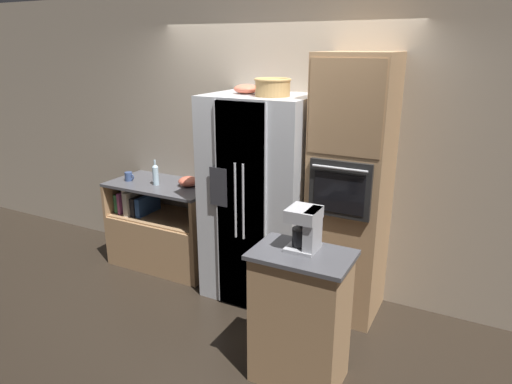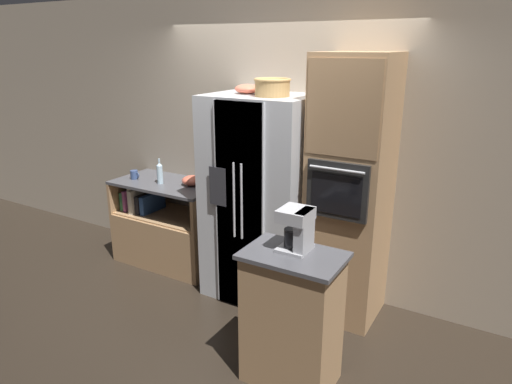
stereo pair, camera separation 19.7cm
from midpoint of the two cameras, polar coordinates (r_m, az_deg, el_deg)
The scene contains 12 objects.
ground_plane at distance 4.58m, azimuth -0.83°, elevation -12.31°, with size 20.00×20.00×0.00m, color black.
wall_back at distance 4.43m, azimuth 1.72°, elevation 6.12°, with size 12.00×0.06×2.80m.
counter_left at distance 5.10m, azimuth -12.44°, elevation -5.12°, with size 1.16×0.63×0.92m.
refrigerator at distance 4.20m, azimuth -0.82°, elevation -0.91°, with size 0.95×0.78×1.90m.
wall_oven at distance 3.91m, azimuth 10.31°, elevation 0.17°, with size 0.60×0.66×2.26m.
island_counter at distance 3.29m, azimuth 3.76°, elevation -15.37°, with size 0.67×0.45×0.99m.
wicker_basket at distance 3.86m, azimuth 0.60°, elevation 13.03°, with size 0.31×0.31×0.15m.
fruit_bowl at distance 4.08m, azimuth -2.63°, elevation 12.75°, with size 0.22×0.22×0.08m.
bottle_tall at distance 4.84m, azimuth -13.59°, elevation 2.18°, with size 0.06×0.06×0.27m.
mug at distance 5.08m, azimuth -16.72°, elevation 1.85°, with size 0.11×0.08×0.09m.
mixing_bowl at distance 4.75m, azimuth -9.65°, elevation 1.32°, with size 0.20×0.20×0.10m.
coffee_maker at distance 3.03m, azimuth 4.47°, elevation -4.49°, with size 0.20×0.22×0.29m.
Camera 1 is at (1.80, -3.53, 2.30)m, focal length 32.00 mm.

